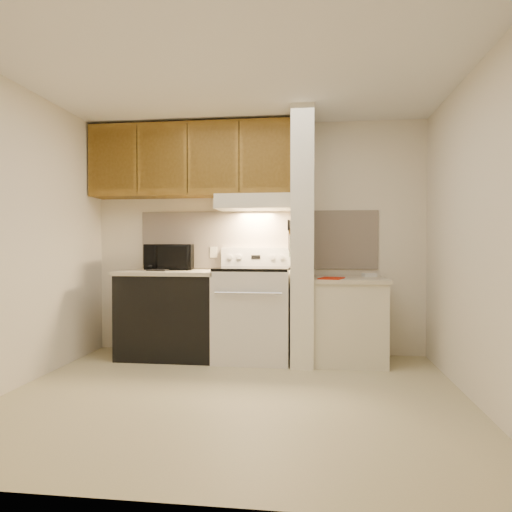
# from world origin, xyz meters

# --- Properties ---
(floor) EXTENTS (3.60, 3.60, 0.00)m
(floor) POSITION_xyz_m (0.00, 0.00, 0.00)
(floor) COLOR #CABD90
(floor) RESTS_ON ground
(ceiling) EXTENTS (3.60, 3.60, 0.00)m
(ceiling) POSITION_xyz_m (0.00, 0.00, 2.50)
(ceiling) COLOR white
(ceiling) RESTS_ON wall_back
(wall_back) EXTENTS (3.60, 2.50, 0.02)m
(wall_back) POSITION_xyz_m (0.00, 1.50, 1.25)
(wall_back) COLOR #F0E4CB
(wall_back) RESTS_ON floor
(wall_left) EXTENTS (0.02, 3.00, 2.50)m
(wall_left) POSITION_xyz_m (-1.80, 0.00, 1.25)
(wall_left) COLOR #F0E4CB
(wall_left) RESTS_ON floor
(wall_right) EXTENTS (0.02, 3.00, 2.50)m
(wall_right) POSITION_xyz_m (1.80, 0.00, 1.25)
(wall_right) COLOR #F0E4CB
(wall_right) RESTS_ON floor
(backsplash) EXTENTS (2.60, 0.02, 0.63)m
(backsplash) POSITION_xyz_m (0.00, 1.49, 1.24)
(backsplash) COLOR white
(backsplash) RESTS_ON wall_back
(range_body) EXTENTS (0.76, 0.65, 0.92)m
(range_body) POSITION_xyz_m (0.00, 1.16, 0.46)
(range_body) COLOR silver
(range_body) RESTS_ON floor
(oven_window) EXTENTS (0.50, 0.01, 0.30)m
(oven_window) POSITION_xyz_m (0.00, 0.84, 0.50)
(oven_window) COLOR black
(oven_window) RESTS_ON range_body
(oven_handle) EXTENTS (0.65, 0.02, 0.02)m
(oven_handle) POSITION_xyz_m (0.00, 0.80, 0.72)
(oven_handle) COLOR silver
(oven_handle) RESTS_ON range_body
(cooktop) EXTENTS (0.74, 0.64, 0.03)m
(cooktop) POSITION_xyz_m (0.00, 1.16, 0.94)
(cooktop) COLOR black
(cooktop) RESTS_ON range_body
(range_backguard) EXTENTS (0.76, 0.08, 0.20)m
(range_backguard) POSITION_xyz_m (0.00, 1.44, 1.05)
(range_backguard) COLOR silver
(range_backguard) RESTS_ON range_body
(range_display) EXTENTS (0.10, 0.01, 0.04)m
(range_display) POSITION_xyz_m (0.00, 1.40, 1.05)
(range_display) COLOR black
(range_display) RESTS_ON range_backguard
(range_knob_left_outer) EXTENTS (0.05, 0.02, 0.05)m
(range_knob_left_outer) POSITION_xyz_m (-0.28, 1.40, 1.05)
(range_knob_left_outer) COLOR silver
(range_knob_left_outer) RESTS_ON range_backguard
(range_knob_left_inner) EXTENTS (0.05, 0.02, 0.05)m
(range_knob_left_inner) POSITION_xyz_m (-0.18, 1.40, 1.05)
(range_knob_left_inner) COLOR silver
(range_knob_left_inner) RESTS_ON range_backguard
(range_knob_right_inner) EXTENTS (0.05, 0.02, 0.05)m
(range_knob_right_inner) POSITION_xyz_m (0.18, 1.40, 1.05)
(range_knob_right_inner) COLOR silver
(range_knob_right_inner) RESTS_ON range_backguard
(range_knob_right_outer) EXTENTS (0.05, 0.02, 0.05)m
(range_knob_right_outer) POSITION_xyz_m (0.28, 1.40, 1.05)
(range_knob_right_outer) COLOR silver
(range_knob_right_outer) RESTS_ON range_backguard
(dishwasher_front) EXTENTS (1.00, 0.63, 0.87)m
(dishwasher_front) POSITION_xyz_m (-0.88, 1.17, 0.43)
(dishwasher_front) COLOR black
(dishwasher_front) RESTS_ON floor
(left_countertop) EXTENTS (1.04, 0.67, 0.04)m
(left_countertop) POSITION_xyz_m (-0.88, 1.17, 0.89)
(left_countertop) COLOR beige
(left_countertop) RESTS_ON dishwasher_front
(spoon_rest) EXTENTS (0.24, 0.13, 0.02)m
(spoon_rest) POSITION_xyz_m (-0.99, 1.07, 0.92)
(spoon_rest) COLOR black
(spoon_rest) RESTS_ON left_countertop
(teal_jar) EXTENTS (0.10, 0.10, 0.11)m
(teal_jar) POSITION_xyz_m (-1.02, 1.39, 0.96)
(teal_jar) COLOR #2F6F69
(teal_jar) RESTS_ON left_countertop
(outlet) EXTENTS (0.08, 0.01, 0.12)m
(outlet) POSITION_xyz_m (-0.48, 1.48, 1.10)
(outlet) COLOR beige
(outlet) RESTS_ON backsplash
(microwave) EXTENTS (0.55, 0.41, 0.28)m
(microwave) POSITION_xyz_m (-0.93, 1.31, 1.05)
(microwave) COLOR black
(microwave) RESTS_ON left_countertop
(partition_pillar) EXTENTS (0.22, 0.70, 2.50)m
(partition_pillar) POSITION_xyz_m (0.51, 1.15, 1.25)
(partition_pillar) COLOR white
(partition_pillar) RESTS_ON floor
(pillar_trim) EXTENTS (0.01, 0.70, 0.04)m
(pillar_trim) POSITION_xyz_m (0.39, 1.15, 1.30)
(pillar_trim) COLOR brown
(pillar_trim) RESTS_ON partition_pillar
(knife_strip) EXTENTS (0.02, 0.42, 0.04)m
(knife_strip) POSITION_xyz_m (0.39, 1.10, 1.32)
(knife_strip) COLOR black
(knife_strip) RESTS_ON partition_pillar
(knife_blade_a) EXTENTS (0.01, 0.03, 0.16)m
(knife_blade_a) POSITION_xyz_m (0.38, 0.95, 1.22)
(knife_blade_a) COLOR silver
(knife_blade_a) RESTS_ON knife_strip
(knife_handle_a) EXTENTS (0.02, 0.02, 0.10)m
(knife_handle_a) POSITION_xyz_m (0.38, 0.93, 1.37)
(knife_handle_a) COLOR black
(knife_handle_a) RESTS_ON knife_strip
(knife_blade_b) EXTENTS (0.01, 0.04, 0.18)m
(knife_blade_b) POSITION_xyz_m (0.38, 1.01, 1.21)
(knife_blade_b) COLOR silver
(knife_blade_b) RESTS_ON knife_strip
(knife_handle_b) EXTENTS (0.02, 0.02, 0.10)m
(knife_handle_b) POSITION_xyz_m (0.38, 1.01, 1.37)
(knife_handle_b) COLOR black
(knife_handle_b) RESTS_ON knife_strip
(knife_blade_c) EXTENTS (0.01, 0.04, 0.20)m
(knife_blade_c) POSITION_xyz_m (0.38, 1.11, 1.20)
(knife_blade_c) COLOR silver
(knife_blade_c) RESTS_ON knife_strip
(knife_handle_c) EXTENTS (0.02, 0.02, 0.10)m
(knife_handle_c) POSITION_xyz_m (0.38, 1.11, 1.37)
(knife_handle_c) COLOR black
(knife_handle_c) RESTS_ON knife_strip
(knife_blade_d) EXTENTS (0.01, 0.04, 0.16)m
(knife_blade_d) POSITION_xyz_m (0.38, 1.19, 1.22)
(knife_blade_d) COLOR silver
(knife_blade_d) RESTS_ON knife_strip
(knife_handle_d) EXTENTS (0.02, 0.02, 0.10)m
(knife_handle_d) POSITION_xyz_m (0.38, 1.17, 1.37)
(knife_handle_d) COLOR black
(knife_handle_d) RESTS_ON knife_strip
(knife_blade_e) EXTENTS (0.01, 0.04, 0.18)m
(knife_blade_e) POSITION_xyz_m (0.38, 1.26, 1.21)
(knife_blade_e) COLOR silver
(knife_blade_e) RESTS_ON knife_strip
(knife_handle_e) EXTENTS (0.02, 0.02, 0.10)m
(knife_handle_e) POSITION_xyz_m (0.38, 1.27, 1.37)
(knife_handle_e) COLOR black
(knife_handle_e) RESTS_ON knife_strip
(oven_mitt) EXTENTS (0.03, 0.10, 0.23)m
(oven_mitt) POSITION_xyz_m (0.38, 1.32, 1.17)
(oven_mitt) COLOR gray
(oven_mitt) RESTS_ON partition_pillar
(right_cab_base) EXTENTS (0.70, 0.60, 0.81)m
(right_cab_base) POSITION_xyz_m (0.97, 1.15, 0.40)
(right_cab_base) COLOR beige
(right_cab_base) RESTS_ON floor
(right_countertop) EXTENTS (0.74, 0.64, 0.04)m
(right_countertop) POSITION_xyz_m (0.97, 1.15, 0.83)
(right_countertop) COLOR beige
(right_countertop) RESTS_ON right_cab_base
(red_folder) EXTENTS (0.28, 0.33, 0.01)m
(red_folder) POSITION_xyz_m (0.79, 1.00, 0.85)
(red_folder) COLOR #B81E06
(red_folder) RESTS_ON right_countertop
(white_box) EXTENTS (0.16, 0.13, 0.04)m
(white_box) POSITION_xyz_m (1.19, 1.33, 0.87)
(white_box) COLOR white
(white_box) RESTS_ON right_countertop
(range_hood) EXTENTS (0.78, 0.44, 0.15)m
(range_hood) POSITION_xyz_m (0.00, 1.28, 1.62)
(range_hood) COLOR beige
(range_hood) RESTS_ON upper_cabinets
(hood_lip) EXTENTS (0.78, 0.04, 0.06)m
(hood_lip) POSITION_xyz_m (0.00, 1.07, 1.58)
(hood_lip) COLOR beige
(hood_lip) RESTS_ON range_hood
(upper_cabinets) EXTENTS (2.18, 0.33, 0.77)m
(upper_cabinets) POSITION_xyz_m (-0.69, 1.32, 2.08)
(upper_cabinets) COLOR brown
(upper_cabinets) RESTS_ON wall_back
(cab_door_a) EXTENTS (0.46, 0.01, 0.63)m
(cab_door_a) POSITION_xyz_m (-1.51, 1.17, 2.08)
(cab_door_a) COLOR brown
(cab_door_a) RESTS_ON upper_cabinets
(cab_gap_a) EXTENTS (0.01, 0.01, 0.73)m
(cab_gap_a) POSITION_xyz_m (-1.23, 1.16, 2.08)
(cab_gap_a) COLOR black
(cab_gap_a) RESTS_ON upper_cabinets
(cab_door_b) EXTENTS (0.46, 0.01, 0.63)m
(cab_door_b) POSITION_xyz_m (-0.96, 1.17, 2.08)
(cab_door_b) COLOR brown
(cab_door_b) RESTS_ON upper_cabinets
(cab_gap_b) EXTENTS (0.01, 0.01, 0.73)m
(cab_gap_b) POSITION_xyz_m (-0.69, 1.16, 2.08)
(cab_gap_b) COLOR black
(cab_gap_b) RESTS_ON upper_cabinets
(cab_door_c) EXTENTS (0.46, 0.01, 0.63)m
(cab_door_c) POSITION_xyz_m (-0.42, 1.17, 2.08)
(cab_door_c) COLOR brown
(cab_door_c) RESTS_ON upper_cabinets
(cab_gap_c) EXTENTS (0.01, 0.01, 0.73)m
(cab_gap_c) POSITION_xyz_m (-0.14, 1.16, 2.08)
(cab_gap_c) COLOR black
(cab_gap_c) RESTS_ON upper_cabinets
(cab_door_d) EXTENTS (0.46, 0.01, 0.63)m
(cab_door_d) POSITION_xyz_m (0.13, 1.17, 2.08)
(cab_door_d) COLOR brown
(cab_door_d) RESTS_ON upper_cabinets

